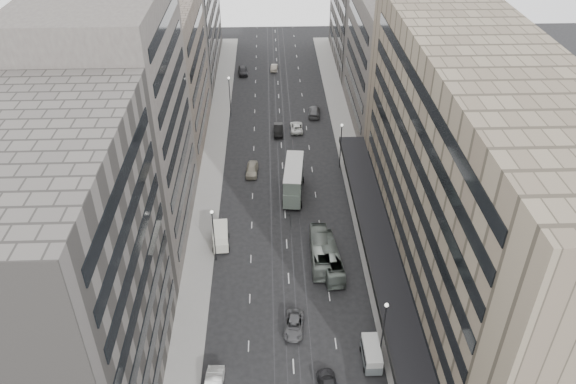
{
  "coord_description": "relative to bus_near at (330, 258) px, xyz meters",
  "views": [
    {
      "loc": [
        -2.08,
        -45.92,
        50.78
      ],
      "look_at": [
        0.35,
        19.72,
        5.63
      ],
      "focal_mm": 35.0,
      "sensor_mm": 36.0,
      "label": 1
    }
  ],
  "objects": [
    {
      "name": "sedan_6",
      "position": [
        -2.5,
        38.4,
        -0.69
      ],
      "size": [
        2.32,
        4.98,
        1.38
      ],
      "primitive_type": "imported",
      "rotation": [
        0.0,
        0.0,
        3.13
      ],
      "color": "white",
      "rests_on": "ground"
    },
    {
      "name": "sedan_7",
      "position": [
        1.36,
        44.7,
        -0.59
      ],
      "size": [
        2.95,
        5.71,
        1.58
      ],
      "primitive_type": "imported",
      "rotation": [
        0.0,
        0.0,
        3.0
      ],
      "color": "#4F4F51",
      "rests_on": "ground"
    },
    {
      "name": "sidewalk_right",
      "position": [
        6.46,
        27.32,
        -1.31
      ],
      "size": [
        4.0,
        125.0,
        0.15
      ],
      "primitive_type": "cube",
      "color": "gray",
      "rests_on": "ground"
    },
    {
      "name": "bus_near",
      "position": [
        0.0,
        0.0,
        0.0
      ],
      "size": [
        3.25,
        10.09,
        2.76
      ],
      "primitive_type": "imported",
      "rotation": [
        0.0,
        0.0,
        3.24
      ],
      "color": "gray",
      "rests_on": "ground"
    },
    {
      "name": "lamp_left_far",
      "position": [
        -15.24,
        44.82,
        3.82
      ],
      "size": [
        0.44,
        0.44,
        8.32
      ],
      "color": "#262628",
      "rests_on": "ground"
    },
    {
      "name": "building_left_a",
      "position": [
        -27.04,
        -18.18,
        13.62
      ],
      "size": [
        15.0,
        28.0,
        30.0
      ],
      "primitive_type": "cube",
      "color": "#5B5651",
      "rests_on": "ground"
    },
    {
      "name": "sedan_4",
      "position": [
        -10.7,
        23.41,
        -0.56
      ],
      "size": [
        2.25,
        4.92,
        1.64
      ],
      "primitive_type": "imported",
      "rotation": [
        0.0,
        0.0,
        -0.07
      ],
      "color": "#A69E89",
      "rests_on": "ground"
    },
    {
      "name": "department_store",
      "position": [
        15.91,
        -2.18,
        13.57
      ],
      "size": [
        19.2,
        60.0,
        30.0
      ],
      "color": "gray",
      "rests_on": "ground"
    },
    {
      "name": "ground",
      "position": [
        -5.54,
        -10.18,
        -1.38
      ],
      "size": [
        220.0,
        220.0,
        0.0
      ],
      "primitive_type": "plane",
      "color": "black",
      "rests_on": "ground"
    },
    {
      "name": "lamp_right_near",
      "position": [
        4.16,
        -15.18,
        3.82
      ],
      "size": [
        0.44,
        0.44,
        8.32
      ],
      "color": "#262628",
      "rests_on": "ground"
    },
    {
      "name": "sedan_9",
      "position": [
        -6.24,
        68.2,
        -0.7
      ],
      "size": [
        1.85,
        4.27,
        1.37
      ],
      "primitive_type": "imported",
      "rotation": [
        0.0,
        0.0,
        3.04
      ],
      "color": "#AAA08D",
      "rests_on": "ground"
    },
    {
      "name": "sedan_5",
      "position": [
        -5.99,
        37.25,
        -0.58
      ],
      "size": [
        1.8,
        4.92,
        1.61
      ],
      "primitive_type": "imported",
      "rotation": [
        0.0,
        0.0,
        -0.02
      ],
      "color": "black",
      "rests_on": "ground"
    },
    {
      "name": "vw_microbus",
      "position": [
        3.05,
        -15.82,
        -0.08
      ],
      "size": [
        2.02,
        4.35,
        2.34
      ],
      "rotation": [
        0.0,
        0.0,
        -0.01
      ],
      "color": "slate",
      "rests_on": "ground"
    },
    {
      "name": "building_right_far",
      "position": [
        15.96,
        71.82,
        12.62
      ],
      "size": [
        15.0,
        32.0,
        28.0
      ],
      "primitive_type": "cube",
      "color": "#5B5651",
      "rests_on": "ground"
    },
    {
      "name": "panel_van",
      "position": [
        -14.74,
        4.97,
        0.21
      ],
      "size": [
        2.5,
        4.69,
        2.88
      ],
      "rotation": [
        0.0,
        0.0,
        0.07
      ],
      "color": "beige",
      "rests_on": "ground"
    },
    {
      "name": "bus_far",
      "position": [
        -1.15,
        1.45,
        0.02
      ],
      "size": [
        2.55,
        10.07,
        2.79
      ],
      "primitive_type": "imported",
      "rotation": [
        0.0,
        0.0,
        3.12
      ],
      "color": "gray",
      "rests_on": "ground"
    },
    {
      "name": "sidewalk_left",
      "position": [
        -17.54,
        27.32,
        -1.31
      ],
      "size": [
        4.0,
        125.0,
        0.15
      ],
      "primitive_type": "cube",
      "color": "gray",
      "rests_on": "ground"
    },
    {
      "name": "building_left_b",
      "position": [
        -27.04,
        8.82,
        15.62
      ],
      "size": [
        15.0,
        26.0,
        34.0
      ],
      "primitive_type": "cube",
      "color": "#4E4843",
      "rests_on": "ground"
    },
    {
      "name": "sedan_2",
      "position": [
        -5.23,
        -10.8,
        -0.72
      ],
      "size": [
        2.74,
        4.98,
        1.32
      ],
      "primitive_type": "imported",
      "rotation": [
        0.0,
        0.0,
        -0.12
      ],
      "color": "#535355",
      "rests_on": "ground"
    },
    {
      "name": "building_right_mid",
      "position": [
        15.96,
        41.82,
        10.62
      ],
      "size": [
        15.0,
        28.0,
        24.0
      ],
      "primitive_type": "cube",
      "color": "#4E4843",
      "rests_on": "ground"
    },
    {
      "name": "double_decker",
      "position": [
        -4.04,
        17.05,
        1.45
      ],
      "size": [
        3.78,
        9.83,
        5.25
      ],
      "rotation": [
        0.0,
        0.0,
        -0.1
      ],
      "color": "slate",
      "rests_on": "ground"
    },
    {
      "name": "lamp_left_near",
      "position": [
        -15.24,
        1.82,
        3.82
      ],
      "size": [
        0.44,
        0.44,
        8.32
      ],
      "color": "#262628",
      "rests_on": "ground"
    },
    {
      "name": "building_left_c",
      "position": [
        -27.04,
        35.82,
        11.12
      ],
      "size": [
        15.0,
        28.0,
        25.0
      ],
      "primitive_type": "cube",
      "color": "#6D5F55",
      "rests_on": "ground"
    },
    {
      "name": "building_left_d",
      "position": [
        -27.04,
        68.82,
        12.62
      ],
      "size": [
        15.0,
        38.0,
        28.0
      ],
      "primitive_type": "cube",
      "color": "#5B5651",
      "rests_on": "ground"
    },
    {
      "name": "sedan_8",
      "position": [
        -13.46,
        66.09,
        -0.52
      ],
      "size": [
        2.46,
        5.21,
        1.72
      ],
      "primitive_type": "imported",
      "rotation": [
        0.0,
        0.0,
        0.09
      ],
      "color": "#28282A",
      "rests_on": "ground"
    },
    {
      "name": "lamp_right_far",
      "position": [
        4.16,
        24.82,
        3.82
      ],
      "size": [
        0.44,
        0.44,
        8.32
      ],
      "color": "#262628",
      "rests_on": "ground"
    }
  ]
}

